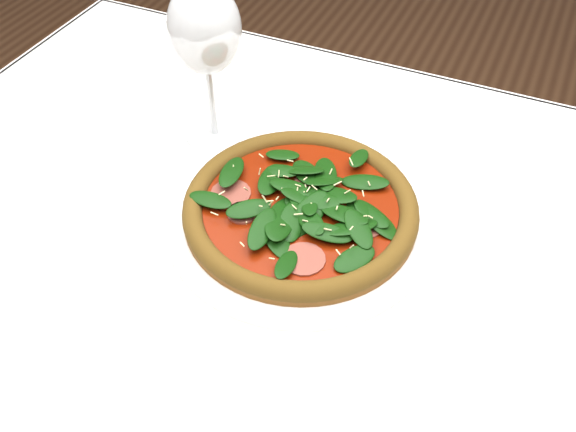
% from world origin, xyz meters
% --- Properties ---
extents(dining_table, '(1.21, 0.81, 0.75)m').
position_xyz_m(dining_table, '(0.00, 0.00, 0.65)').
color(dining_table, white).
rests_on(dining_table, ground).
extents(plate, '(0.33, 0.33, 0.01)m').
position_xyz_m(plate, '(-0.04, 0.02, 0.76)').
color(plate, white).
rests_on(plate, dining_table).
extents(pizza, '(0.35, 0.35, 0.04)m').
position_xyz_m(pizza, '(-0.04, 0.02, 0.78)').
color(pizza, olive).
rests_on(pizza, plate).
extents(wine_glass, '(0.09, 0.09, 0.22)m').
position_xyz_m(wine_glass, '(-0.21, 0.13, 0.91)').
color(wine_glass, white).
rests_on(wine_glass, dining_table).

